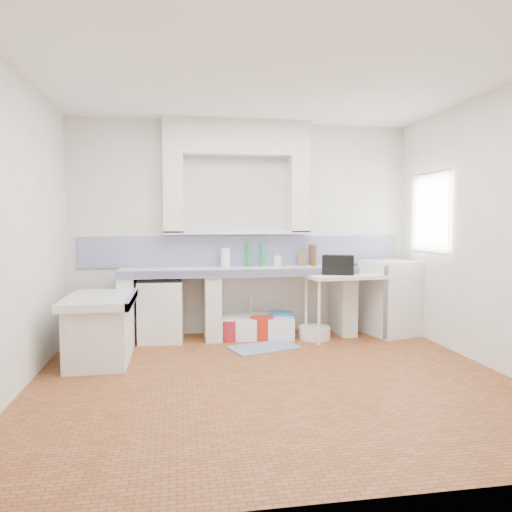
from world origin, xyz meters
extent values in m
plane|color=brown|center=(0.00, 0.00, 0.00)|extent=(4.50, 4.50, 0.00)
plane|color=white|center=(0.00, 0.00, 2.80)|extent=(4.50, 4.50, 0.00)
plane|color=white|center=(0.00, 2.00, 1.40)|extent=(4.50, 0.00, 4.50)
plane|color=white|center=(0.00, -2.00, 1.40)|extent=(4.50, 0.00, 4.50)
plane|color=white|center=(-2.25, 0.00, 1.40)|extent=(0.00, 4.50, 4.50)
plane|color=white|center=(2.25, 0.00, 1.40)|extent=(0.00, 4.50, 4.50)
cube|color=white|center=(-0.10, 1.88, 2.58)|extent=(1.90, 0.25, 0.45)
cube|color=#3A2212|center=(2.42, 1.20, 1.60)|extent=(0.35, 0.86, 1.06)
cube|color=white|center=(2.28, 1.20, 1.98)|extent=(0.01, 0.84, 0.24)
cube|color=white|center=(-0.10, 1.70, 0.86)|extent=(3.00, 0.60, 0.08)
cube|color=navy|center=(-0.10, 1.42, 0.86)|extent=(3.00, 0.04, 0.10)
cube|color=white|center=(-1.50, 1.70, 0.41)|extent=(0.20, 0.55, 0.82)
cube|color=white|center=(-0.45, 1.70, 0.41)|extent=(0.20, 0.55, 0.82)
cube|color=white|center=(1.30, 1.70, 0.41)|extent=(0.20, 0.55, 0.82)
cube|color=white|center=(-1.70, 0.90, 0.66)|extent=(0.70, 1.10, 0.08)
cube|color=white|center=(-1.70, 0.90, 0.31)|extent=(0.60, 1.00, 0.62)
cube|color=navy|center=(-1.37, 0.90, 0.66)|extent=(0.04, 1.10, 0.10)
cube|color=navy|center=(0.00, 1.99, 1.10)|extent=(4.27, 0.03, 0.40)
cube|color=white|center=(-1.09, 1.68, 0.38)|extent=(0.56, 0.55, 0.76)
cube|color=white|center=(0.08, 1.70, 0.12)|extent=(1.07, 0.66, 0.24)
cube|color=white|center=(1.22, 1.41, 0.41)|extent=(1.03, 0.63, 0.04)
cube|color=white|center=(1.92, 1.57, 0.49)|extent=(0.77, 0.77, 0.98)
cylinder|color=#AA1C2D|center=(-0.25, 1.58, 0.13)|extent=(0.29, 0.29, 0.26)
cylinder|color=red|center=(0.17, 1.55, 0.14)|extent=(0.38, 0.38, 0.28)
cylinder|color=#277DD0|center=(0.45, 1.74, 0.15)|extent=(0.40, 0.40, 0.30)
cylinder|color=white|center=(0.84, 1.47, 0.08)|extent=(0.51, 0.51, 0.16)
cylinder|color=silver|center=(-0.03, 1.85, 0.15)|extent=(0.08, 0.08, 0.29)
cylinder|color=silver|center=(0.24, 1.85, 0.14)|extent=(0.09, 0.09, 0.29)
cube|color=black|center=(1.12, 1.42, 0.95)|extent=(0.44, 0.35, 0.24)
cylinder|color=#1F7542|center=(0.04, 1.85, 1.05)|extent=(0.08, 0.08, 0.31)
cylinder|color=#1F7542|center=(0.22, 1.85, 1.04)|extent=(0.08, 0.08, 0.29)
cube|color=brown|center=(0.77, 1.85, 1.00)|extent=(0.12, 0.10, 0.20)
cube|color=brown|center=(0.92, 1.85, 1.04)|extent=(0.06, 0.21, 0.28)
cylinder|color=white|center=(-0.26, 1.82, 1.02)|extent=(0.13, 0.13, 0.25)
imported|color=white|center=(0.43, 1.85, 1.00)|extent=(0.11, 0.11, 0.20)
cube|color=#26528B|center=(0.12, 1.12, 0.01)|extent=(0.89, 0.68, 0.01)
camera|label=1|loc=(-0.88, -4.32, 1.48)|focal=33.42mm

